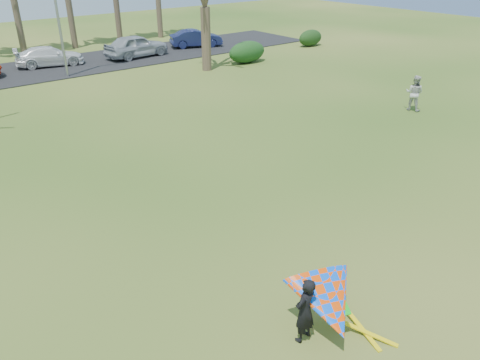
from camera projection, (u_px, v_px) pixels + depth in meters
ground at (284, 239)px, 13.26m from camera, size 100.00×100.00×0.00m
parking_strip at (21, 72)px, 30.68m from camera, size 46.00×7.00×0.06m
streetlight at (58, 2)px, 27.81m from camera, size 2.28×0.18×8.00m
hedge_near at (247, 52)px, 33.03m from camera, size 3.02×1.37×1.51m
hedge_far at (310, 38)px, 38.64m from camera, size 2.38×1.12×1.32m
car_3 at (49, 56)px, 32.00m from camera, size 4.73×2.73×1.29m
car_4 at (136, 46)px, 34.49m from camera, size 4.96×2.42×1.63m
car_5 at (196, 38)px, 38.05m from camera, size 4.40×2.80×1.37m
pedestrian_a at (414, 93)px, 23.31m from camera, size 0.89×1.02×1.77m
kite_flyer at (327, 305)px, 9.60m from camera, size 2.13×2.39×2.02m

